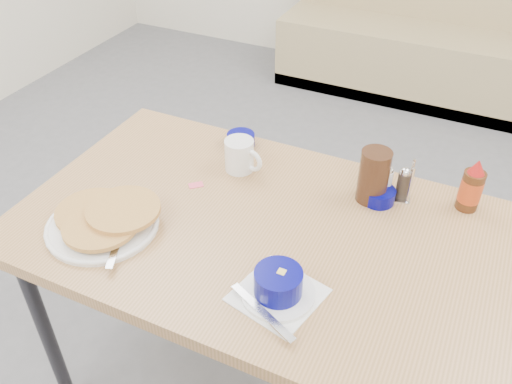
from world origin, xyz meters
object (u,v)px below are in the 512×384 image
at_px(creamer_bowl, 241,140).
at_px(butter_bowl, 379,195).
at_px(booth_bench, 431,41).
at_px(grits_setting, 278,286).
at_px(amber_tumbler, 374,176).
at_px(syrup_bottle, 471,188).
at_px(pancake_plate, 104,220).
at_px(condiment_caddy, 394,184).
at_px(coffee_mug, 240,155).
at_px(dining_table, 273,246).

xyz_separation_m(creamer_bowl, butter_bowl, (0.48, -0.10, 0.00)).
height_order(booth_bench, grits_setting, booth_bench).
bearing_deg(amber_tumbler, butter_bowl, -0.89).
relative_size(butter_bowl, syrup_bottle, 0.57).
distance_m(grits_setting, creamer_bowl, 0.66).
relative_size(amber_tumbler, syrup_bottle, 1.00).
bearing_deg(amber_tumbler, syrup_bottle, 17.08).
relative_size(pancake_plate, condiment_caddy, 2.47).
bearing_deg(booth_bench, creamer_bowl, -96.88).
xyz_separation_m(booth_bench, creamer_bowl, (-0.27, -2.20, 0.43)).
distance_m(pancake_plate, coffee_mug, 0.45).
bearing_deg(condiment_caddy, butter_bowl, -138.55).
bearing_deg(creamer_bowl, pancake_plate, -106.03).
distance_m(dining_table, creamer_bowl, 0.43).
relative_size(dining_table, amber_tumbler, 8.78).
bearing_deg(butter_bowl, condiment_caddy, 52.24).
height_order(dining_table, pancake_plate, pancake_plate).
height_order(dining_table, grits_setting, grits_setting).
height_order(pancake_plate, syrup_bottle, syrup_bottle).
distance_m(booth_bench, syrup_bottle, 2.31).
relative_size(booth_bench, grits_setting, 8.09).
xyz_separation_m(grits_setting, creamer_bowl, (-0.37, 0.54, -0.01)).
xyz_separation_m(amber_tumbler, syrup_bottle, (0.25, 0.08, -0.01)).
relative_size(pancake_plate, grits_setting, 1.27).
height_order(coffee_mug, butter_bowl, coffee_mug).
height_order(creamer_bowl, amber_tumbler, amber_tumbler).
bearing_deg(grits_setting, pancake_plate, 177.12).
distance_m(pancake_plate, butter_bowl, 0.76).
xyz_separation_m(booth_bench, syrup_bottle, (0.45, -2.22, 0.48)).
bearing_deg(coffee_mug, condiment_caddy, 8.41).
bearing_deg(pancake_plate, syrup_bottle, 30.05).
xyz_separation_m(condiment_caddy, syrup_bottle, (0.20, 0.04, 0.03)).
bearing_deg(booth_bench, pancake_plate, -98.66).
height_order(coffee_mug, syrup_bottle, syrup_bottle).
bearing_deg(condiment_caddy, pancake_plate, -156.03).
height_order(booth_bench, syrup_bottle, booth_bench).
bearing_deg(syrup_bottle, grits_setting, -123.40).
distance_m(condiment_caddy, syrup_bottle, 0.20).
relative_size(pancake_plate, syrup_bottle, 1.87).
bearing_deg(creamer_bowl, syrup_bottle, -1.40).
bearing_deg(dining_table, creamer_bowl, 128.47).
xyz_separation_m(butter_bowl, amber_tumbler, (-0.02, 0.00, 0.06)).
height_order(dining_table, creamer_bowl, creamer_bowl).
relative_size(booth_bench, pancake_plate, 6.37).
bearing_deg(amber_tumbler, coffee_mug, -176.02).
xyz_separation_m(dining_table, creamer_bowl, (-0.27, 0.33, 0.08)).
xyz_separation_m(booth_bench, condiment_caddy, (0.25, -2.26, 0.45)).
height_order(pancake_plate, coffee_mug, coffee_mug).
distance_m(pancake_plate, grits_setting, 0.52).
height_order(pancake_plate, condiment_caddy, condiment_caddy).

